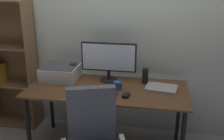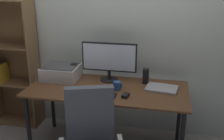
{
  "view_description": "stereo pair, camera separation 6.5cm",
  "coord_description": "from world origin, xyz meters",
  "px_view_note": "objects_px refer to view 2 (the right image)",
  "views": [
    {
      "loc": [
        0.51,
        -2.52,
        1.85
      ],
      "look_at": [
        0.05,
        0.0,
        0.94
      ],
      "focal_mm": 42.71,
      "sensor_mm": 36.0,
      "label": 1
    },
    {
      "loc": [
        0.57,
        -2.51,
        1.85
      ],
      "look_at": [
        0.05,
        0.0,
        0.94
      ],
      "focal_mm": 42.71,
      "sensor_mm": 36.0,
      "label": 2
    }
  ],
  "objects_px": {
    "desk": "(107,95)",
    "coffee_mug": "(117,86)",
    "speaker_right": "(146,76)",
    "laptop": "(162,88)",
    "speaker_left": "(74,71)",
    "bookshelf": "(12,65)",
    "printer": "(61,72)",
    "monitor": "(109,59)",
    "mouse": "(126,95)",
    "keyboard": "(102,94)"
  },
  "relations": [
    {
      "from": "desk",
      "to": "mouse",
      "type": "height_order",
      "value": "mouse"
    },
    {
      "from": "keyboard",
      "to": "monitor",
      "type": "bearing_deg",
      "value": 91.44
    },
    {
      "from": "desk",
      "to": "printer",
      "type": "relative_size",
      "value": 4.19
    },
    {
      "from": "speaker_right",
      "to": "bookshelf",
      "type": "xyz_separation_m",
      "value": [
        -1.69,
        0.15,
        -0.04
      ]
    },
    {
      "from": "printer",
      "to": "speaker_right",
      "type": "bearing_deg",
      "value": 2.99
    },
    {
      "from": "speaker_left",
      "to": "bookshelf",
      "type": "distance_m",
      "value": 0.89
    },
    {
      "from": "speaker_left",
      "to": "coffee_mug",
      "type": "bearing_deg",
      "value": -24.06
    },
    {
      "from": "desk",
      "to": "keyboard",
      "type": "height_order",
      "value": "keyboard"
    },
    {
      "from": "coffee_mug",
      "to": "printer",
      "type": "bearing_deg",
      "value": 164.2
    },
    {
      "from": "monitor",
      "to": "coffee_mug",
      "type": "xyz_separation_m",
      "value": [
        0.14,
        -0.25,
        -0.21
      ]
    },
    {
      "from": "speaker_right",
      "to": "bookshelf",
      "type": "relative_size",
      "value": 0.11
    },
    {
      "from": "mouse",
      "to": "monitor",
      "type": "bearing_deg",
      "value": 133.0
    },
    {
      "from": "keyboard",
      "to": "speaker_right",
      "type": "height_order",
      "value": "speaker_right"
    },
    {
      "from": "speaker_right",
      "to": "printer",
      "type": "distance_m",
      "value": 0.96
    },
    {
      "from": "mouse",
      "to": "coffee_mug",
      "type": "bearing_deg",
      "value": 138.11
    },
    {
      "from": "desk",
      "to": "coffee_mug",
      "type": "xyz_separation_m",
      "value": [
        0.11,
        -0.03,
        0.12
      ]
    },
    {
      "from": "laptop",
      "to": "printer",
      "type": "relative_size",
      "value": 0.8
    },
    {
      "from": "monitor",
      "to": "keyboard",
      "type": "height_order",
      "value": "monitor"
    },
    {
      "from": "keyboard",
      "to": "bookshelf",
      "type": "distance_m",
      "value": 1.41
    },
    {
      "from": "printer",
      "to": "bookshelf",
      "type": "distance_m",
      "value": 0.76
    },
    {
      "from": "mouse",
      "to": "printer",
      "type": "distance_m",
      "value": 0.87
    },
    {
      "from": "keyboard",
      "to": "coffee_mug",
      "type": "height_order",
      "value": "coffee_mug"
    },
    {
      "from": "monitor",
      "to": "speaker_right",
      "type": "xyz_separation_m",
      "value": [
        0.41,
        -0.01,
        -0.17
      ]
    },
    {
      "from": "monitor",
      "to": "coffee_mug",
      "type": "relative_size",
      "value": 6.67
    },
    {
      "from": "speaker_left",
      "to": "speaker_right",
      "type": "xyz_separation_m",
      "value": [
        0.82,
        0.0,
        0.0
      ]
    },
    {
      "from": "monitor",
      "to": "bookshelf",
      "type": "distance_m",
      "value": 1.31
    },
    {
      "from": "monitor",
      "to": "keyboard",
      "type": "distance_m",
      "value": 0.48
    },
    {
      "from": "coffee_mug",
      "to": "speaker_right",
      "type": "distance_m",
      "value": 0.37
    },
    {
      "from": "monitor",
      "to": "printer",
      "type": "height_order",
      "value": "monitor"
    },
    {
      "from": "speaker_left",
      "to": "monitor",
      "type": "bearing_deg",
      "value": 1.1
    },
    {
      "from": "mouse",
      "to": "speaker_right",
      "type": "xyz_separation_m",
      "value": [
        0.16,
        0.39,
        0.07
      ]
    },
    {
      "from": "mouse",
      "to": "speaker_right",
      "type": "height_order",
      "value": "speaker_right"
    },
    {
      "from": "laptop",
      "to": "speaker_right",
      "type": "xyz_separation_m",
      "value": [
        -0.18,
        0.13,
        0.07
      ]
    },
    {
      "from": "speaker_left",
      "to": "printer",
      "type": "bearing_deg",
      "value": -160.17
    },
    {
      "from": "laptop",
      "to": "printer",
      "type": "height_order",
      "value": "printer"
    },
    {
      "from": "mouse",
      "to": "laptop",
      "type": "xyz_separation_m",
      "value": [
        0.34,
        0.26,
        -0.01
      ]
    },
    {
      "from": "monitor",
      "to": "speaker_left",
      "type": "bearing_deg",
      "value": -178.9
    },
    {
      "from": "speaker_left",
      "to": "laptop",
      "type": "bearing_deg",
      "value": -7.61
    },
    {
      "from": "monitor",
      "to": "mouse",
      "type": "height_order",
      "value": "monitor"
    },
    {
      "from": "mouse",
      "to": "speaker_left",
      "type": "height_order",
      "value": "speaker_left"
    },
    {
      "from": "keyboard",
      "to": "desk",
      "type": "bearing_deg",
      "value": 85.32
    },
    {
      "from": "monitor",
      "to": "printer",
      "type": "distance_m",
      "value": 0.58
    },
    {
      "from": "coffee_mug",
      "to": "keyboard",
      "type": "bearing_deg",
      "value": -127.94
    },
    {
      "from": "printer",
      "to": "desk",
      "type": "bearing_deg",
      "value": -16.26
    },
    {
      "from": "speaker_left",
      "to": "speaker_right",
      "type": "height_order",
      "value": "same"
    },
    {
      "from": "coffee_mug",
      "to": "desk",
      "type": "bearing_deg",
      "value": 166.61
    },
    {
      "from": "speaker_left",
      "to": "printer",
      "type": "relative_size",
      "value": 0.43
    },
    {
      "from": "desk",
      "to": "printer",
      "type": "bearing_deg",
      "value": 163.74
    },
    {
      "from": "keyboard",
      "to": "speaker_right",
      "type": "xyz_separation_m",
      "value": [
        0.4,
        0.4,
        0.08
      ]
    },
    {
      "from": "speaker_right",
      "to": "laptop",
      "type": "bearing_deg",
      "value": -36.67
    }
  ]
}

